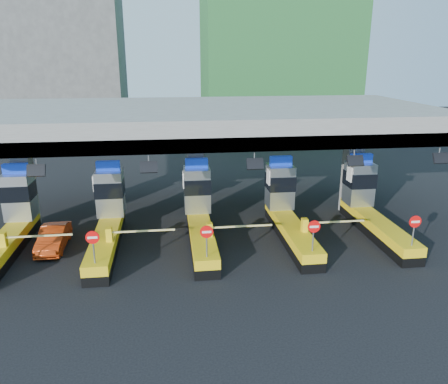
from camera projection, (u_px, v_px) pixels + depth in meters
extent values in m
plane|color=black|center=(200.00, 237.00, 24.67)|extent=(120.00, 120.00, 0.00)
cube|color=slate|center=(194.00, 119.00, 25.64)|extent=(28.00, 12.00, 1.50)
cube|color=#4C4C49|center=(202.00, 145.00, 20.36)|extent=(28.00, 0.60, 0.70)
cube|color=slate|center=(25.00, 182.00, 25.48)|extent=(1.00, 1.00, 5.50)
cube|color=slate|center=(196.00, 177.00, 26.68)|extent=(1.00, 1.00, 5.50)
cube|color=slate|center=(352.00, 171.00, 27.89)|extent=(1.00, 1.00, 5.50)
cylinder|color=slate|center=(36.00, 162.00, 19.64)|extent=(0.06, 0.06, 0.50)
cube|color=black|center=(36.00, 170.00, 19.55)|extent=(0.80, 0.38, 0.54)
cylinder|color=slate|center=(149.00, 159.00, 20.24)|extent=(0.06, 0.06, 0.50)
cube|color=black|center=(149.00, 167.00, 20.16)|extent=(0.80, 0.38, 0.54)
cylinder|color=slate|center=(254.00, 156.00, 20.84)|extent=(0.06, 0.06, 0.50)
cube|color=black|center=(255.00, 164.00, 20.76)|extent=(0.80, 0.38, 0.54)
cylinder|color=slate|center=(354.00, 153.00, 21.44)|extent=(0.06, 0.06, 0.50)
cube|color=black|center=(355.00, 161.00, 21.36)|extent=(0.80, 0.38, 0.54)
cylinder|color=slate|center=(440.00, 151.00, 21.98)|extent=(0.06, 0.06, 0.50)
cube|color=black|center=(441.00, 158.00, 21.90)|extent=(0.80, 0.38, 0.54)
cube|color=black|center=(7.00, 250.00, 22.44)|extent=(1.20, 8.00, 0.50)
cube|color=#E5B70C|center=(6.00, 241.00, 22.29)|extent=(1.20, 8.00, 0.50)
cube|color=#9EA3A8|center=(19.00, 196.00, 24.48)|extent=(1.50, 1.50, 2.60)
cube|color=black|center=(18.00, 191.00, 24.37)|extent=(1.56, 1.56, 0.90)
cube|color=#0C2DBF|center=(15.00, 169.00, 24.01)|extent=(1.30, 0.35, 0.55)
cube|color=white|center=(0.00, 186.00, 23.89)|extent=(0.06, 0.70, 0.90)
cube|color=#E5B70C|center=(3.00, 240.00, 21.02)|extent=(0.30, 0.35, 0.70)
cube|color=white|center=(39.00, 236.00, 21.19)|extent=(3.20, 0.08, 0.08)
cube|color=black|center=(107.00, 245.00, 23.04)|extent=(1.20, 8.00, 0.50)
cube|color=#E5B70C|center=(106.00, 236.00, 22.89)|extent=(1.20, 8.00, 0.50)
cube|color=#9EA3A8|center=(110.00, 192.00, 25.08)|extent=(1.50, 1.50, 2.60)
cube|color=black|center=(110.00, 188.00, 24.97)|extent=(1.56, 1.56, 0.90)
cube|color=#0C2DBF|center=(108.00, 166.00, 24.61)|extent=(1.30, 0.35, 0.55)
cube|color=white|center=(94.00, 183.00, 24.49)|extent=(0.06, 0.70, 0.90)
cylinder|color=slate|center=(94.00, 250.00, 19.22)|extent=(0.07, 0.07, 1.30)
cylinder|color=red|center=(92.00, 237.00, 19.01)|extent=(0.60, 0.04, 0.60)
cube|color=white|center=(92.00, 238.00, 18.99)|extent=(0.42, 0.02, 0.10)
cube|color=#E5B70C|center=(109.00, 234.00, 21.62)|extent=(0.30, 0.35, 0.70)
cube|color=white|center=(143.00, 231.00, 21.79)|extent=(3.20, 0.08, 0.08)
cube|color=black|center=(201.00, 240.00, 23.65)|extent=(1.20, 8.00, 0.50)
cube|color=#E5B70C|center=(201.00, 232.00, 23.50)|extent=(1.20, 8.00, 0.50)
cube|color=#9EA3A8|center=(197.00, 189.00, 25.68)|extent=(1.50, 1.50, 2.60)
cube|color=black|center=(197.00, 184.00, 25.57)|extent=(1.56, 1.56, 0.90)
cube|color=#0C2DBF|center=(197.00, 163.00, 25.21)|extent=(1.30, 0.35, 0.55)
cube|color=white|center=(183.00, 180.00, 25.09)|extent=(0.06, 0.70, 0.90)
cylinder|color=slate|center=(207.00, 244.00, 19.82)|extent=(0.07, 0.07, 1.30)
cylinder|color=red|center=(207.00, 232.00, 19.61)|extent=(0.60, 0.04, 0.60)
cube|color=white|center=(207.00, 232.00, 19.59)|extent=(0.42, 0.02, 0.10)
cube|color=#E5B70C|center=(209.00, 230.00, 22.22)|extent=(0.30, 0.35, 0.70)
cube|color=white|center=(241.00, 226.00, 22.39)|extent=(3.20, 0.08, 0.08)
cube|color=black|center=(291.00, 236.00, 24.25)|extent=(1.20, 8.00, 0.50)
cube|color=#E5B70C|center=(291.00, 227.00, 24.10)|extent=(1.20, 8.00, 0.50)
cube|color=#9EA3A8|center=(280.00, 186.00, 26.28)|extent=(1.50, 1.50, 2.60)
cube|color=black|center=(280.00, 181.00, 26.17)|extent=(1.56, 1.56, 0.90)
cube|color=#0C2DBF|center=(281.00, 161.00, 25.81)|extent=(1.30, 0.35, 0.55)
cube|color=white|center=(268.00, 177.00, 25.69)|extent=(0.06, 0.70, 0.90)
cylinder|color=slate|center=(313.00, 238.00, 20.42)|extent=(0.07, 0.07, 1.30)
cylinder|color=red|center=(314.00, 227.00, 20.21)|extent=(0.60, 0.04, 0.60)
cube|color=white|center=(314.00, 227.00, 20.19)|extent=(0.42, 0.02, 0.10)
cube|color=#E5B70C|center=(305.00, 225.00, 22.82)|extent=(0.30, 0.35, 0.70)
cube|color=white|center=(335.00, 222.00, 22.99)|extent=(3.20, 0.08, 0.08)
cube|color=black|center=(376.00, 231.00, 24.85)|extent=(1.20, 8.00, 0.50)
cube|color=#E5B70C|center=(377.00, 223.00, 24.70)|extent=(1.20, 8.00, 0.50)
cube|color=#9EA3A8|center=(359.00, 183.00, 26.88)|extent=(1.50, 1.50, 2.60)
cube|color=black|center=(360.00, 179.00, 26.78)|extent=(1.56, 1.56, 0.90)
cube|color=#0C2DBF|center=(361.00, 158.00, 26.41)|extent=(1.30, 0.35, 0.55)
cube|color=white|center=(349.00, 174.00, 26.29)|extent=(0.06, 0.70, 0.90)
cylinder|color=slate|center=(413.00, 233.00, 21.02)|extent=(0.07, 0.07, 1.30)
cylinder|color=red|center=(415.00, 222.00, 20.81)|extent=(0.60, 0.04, 0.60)
cube|color=white|center=(416.00, 222.00, 20.79)|extent=(0.42, 0.02, 0.10)
cube|color=#E5B70C|center=(395.00, 221.00, 23.42)|extent=(0.30, 0.35, 0.70)
cube|color=white|center=(424.00, 218.00, 23.59)|extent=(3.20, 0.08, 0.08)
cube|color=#1E5926|center=(278.00, 19.00, 52.21)|extent=(18.00, 12.00, 28.00)
cube|color=#4C4C49|center=(65.00, 62.00, 54.37)|extent=(14.00, 10.00, 18.00)
imported|color=#B6330E|center=(53.00, 238.00, 23.09)|extent=(1.32, 3.63, 1.19)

